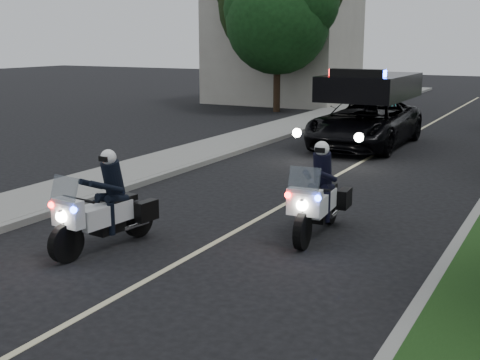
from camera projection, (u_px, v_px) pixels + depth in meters
The scene contains 12 objects.
ground at pixel (186, 259), 11.02m from camera, with size 120.00×120.00×0.00m, color black.
curb_left at pixel (245, 149), 21.49m from camera, with size 0.20×60.00×0.15m, color gray.
sidewalk_left at pixel (217, 146), 21.99m from camera, with size 2.00×60.00×0.16m, color gray.
building_far at pixel (283, 43), 37.20m from camera, with size 8.00×6.00×7.00m, color #A8A396.
lane_marking at pixel (361, 162), 19.61m from camera, with size 0.12×50.00×0.01m, color #BFB78C.
police_moto_left at pixel (107, 248), 11.58m from camera, with size 0.75×2.15×1.83m, color silver, non-canonical shape.
police_moto_right at pixel (317, 235), 12.34m from camera, with size 0.76×2.18×1.85m, color white, non-canonical shape.
police_suv at pixel (364, 146), 22.46m from camera, with size 2.84×6.13×2.98m, color black.
bicycle at pixel (393, 108), 34.80m from camera, with size 0.63×1.82×0.95m, color black.
cyclist at pixel (393, 108), 34.80m from camera, with size 0.61×0.41×1.70m, color black.
tree_left_near at pixel (276, 112), 33.11m from camera, with size 5.36×5.36×8.94m, color #154118, non-canonical shape.
tree_left_far at pixel (276, 107), 35.40m from camera, with size 6.44×6.44×10.73m, color black, non-canonical shape.
Camera 1 is at (5.78, -8.75, 3.78)m, focal length 47.03 mm.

